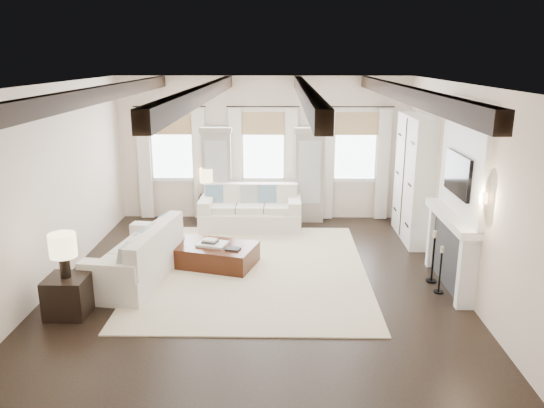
{
  "coord_description": "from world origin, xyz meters",
  "views": [
    {
      "loc": [
        0.4,
        -8.03,
        3.6
      ],
      "look_at": [
        0.24,
        0.75,
        1.15
      ],
      "focal_mm": 35.0,
      "sensor_mm": 36.0,
      "label": 1
    }
  ],
  "objects_px": {
    "ottoman": "(214,255)",
    "side_table_back": "(209,208)",
    "side_table_front": "(68,296)",
    "sofa_left": "(140,258)",
    "sofa_back": "(251,211)"
  },
  "relations": [
    {
      "from": "side_table_back",
      "to": "ottoman",
      "type": "bearing_deg",
      "value": -80.65
    },
    {
      "from": "sofa_left",
      "to": "side_table_front",
      "type": "relative_size",
      "value": 3.92
    },
    {
      "from": "sofa_back",
      "to": "sofa_left",
      "type": "height_order",
      "value": "sofa_back"
    },
    {
      "from": "ottoman",
      "to": "side_table_back",
      "type": "relative_size",
      "value": 2.41
    },
    {
      "from": "ottoman",
      "to": "side_table_back",
      "type": "distance_m",
      "value": 2.69
    },
    {
      "from": "sofa_back",
      "to": "sofa_left",
      "type": "bearing_deg",
      "value": -120.69
    },
    {
      "from": "ottoman",
      "to": "side_table_front",
      "type": "height_order",
      "value": "side_table_front"
    },
    {
      "from": "sofa_left",
      "to": "side_table_back",
      "type": "bearing_deg",
      "value": 78.03
    },
    {
      "from": "side_table_back",
      "to": "sofa_left",
      "type": "bearing_deg",
      "value": -101.97
    },
    {
      "from": "ottoman",
      "to": "sofa_left",
      "type": "bearing_deg",
      "value": -133.72
    },
    {
      "from": "side_table_front",
      "to": "sofa_back",
      "type": "bearing_deg",
      "value": 59.5
    },
    {
      "from": "sofa_back",
      "to": "side_table_back",
      "type": "height_order",
      "value": "sofa_back"
    },
    {
      "from": "sofa_left",
      "to": "sofa_back",
      "type": "bearing_deg",
      "value": 59.31
    },
    {
      "from": "ottoman",
      "to": "side_table_back",
      "type": "xyz_separation_m",
      "value": [
        -0.44,
        2.66,
        0.11
      ]
    },
    {
      "from": "sofa_back",
      "to": "side_table_front",
      "type": "height_order",
      "value": "sofa_back"
    }
  ]
}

